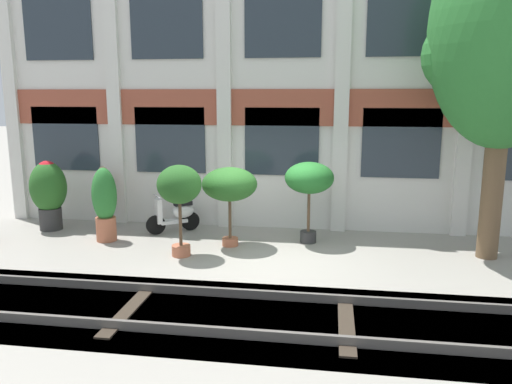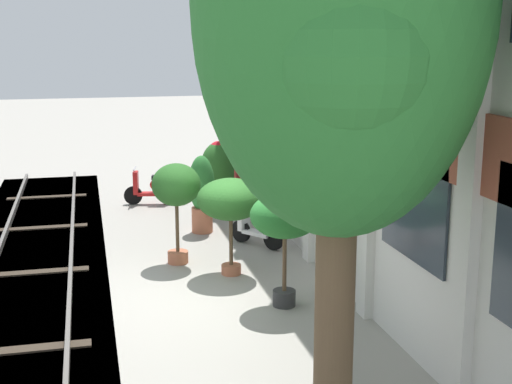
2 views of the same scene
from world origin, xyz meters
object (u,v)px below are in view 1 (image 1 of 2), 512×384
object	(u,v)px
potted_plant_tall_urn	(230,185)
resident_by_doorway	(104,195)
potted_plant_glazed_jar	(105,203)
broadleaf_tree	(507,35)
potted_plant_low_pan	(309,180)
potted_plant_stone_basin	(48,190)
potted_plant_terracotta_small	(179,188)
scooter_second_parked	(176,215)

from	to	relation	value
potted_plant_tall_urn	resident_by_doorway	distance (m)	3.70
potted_plant_glazed_jar	potted_plant_tall_urn	size ratio (longest dim) A/B	0.97
broadleaf_tree	potted_plant_low_pan	size ratio (longest dim) A/B	3.70
potted_plant_low_pan	resident_by_doorway	world-z (taller)	potted_plant_low_pan
potted_plant_low_pan	potted_plant_stone_basin	bearing A→B (deg)	178.73
broadleaf_tree	potted_plant_tall_urn	xyz separation A→B (m)	(-5.59, -0.00, -3.16)
potted_plant_stone_basin	potted_plant_terracotta_small	world-z (taller)	potted_plant_terracotta_small
broadleaf_tree	resident_by_doorway	bearing A→B (deg)	173.57
broadleaf_tree	potted_plant_stone_basin	bearing A→B (deg)	176.30
potted_plant_tall_urn	potted_plant_glazed_jar	bearing A→B (deg)	-178.94
potted_plant_stone_basin	potted_plant_tall_urn	bearing A→B (deg)	-7.96
broadleaf_tree	potted_plant_tall_urn	world-z (taller)	broadleaf_tree
potted_plant_terracotta_small	scooter_second_parked	world-z (taller)	potted_plant_terracotta_small
potted_plant_tall_urn	scooter_second_parked	size ratio (longest dim) A/B	1.55
potted_plant_stone_basin	potted_plant_terracotta_small	xyz separation A→B (m)	(3.94, -1.56, 0.44)
potted_plant_tall_urn	resident_by_doorway	bearing A→B (deg)	163.68
potted_plant_terracotta_small	resident_by_doorway	distance (m)	3.30
potted_plant_stone_basin	potted_plant_terracotta_small	size ratio (longest dim) A/B	0.90
broadleaf_tree	potted_plant_glazed_jar	bearing A→B (deg)	-179.61
potted_plant_glazed_jar	potted_plant_stone_basin	xyz separation A→B (m)	(-1.85, 0.73, 0.12)
potted_plant_low_pan	potted_plant_tall_urn	world-z (taller)	potted_plant_low_pan
potted_plant_tall_urn	potted_plant_terracotta_small	size ratio (longest dim) A/B	0.92
potted_plant_glazed_jar	potted_plant_terracotta_small	xyz separation A→B (m)	(2.09, -0.83, 0.56)
potted_plant_glazed_jar	potted_plant_stone_basin	bearing A→B (deg)	158.45
potted_plant_glazed_jar	potted_plant_stone_basin	distance (m)	2.00
broadleaf_tree	potted_plant_tall_urn	distance (m)	6.42
potted_plant_tall_urn	potted_plant_terracotta_small	distance (m)	1.26
potted_plant_glazed_jar	resident_by_doorway	bearing A→B (deg)	116.08
potted_plant_terracotta_small	resident_by_doorway	size ratio (longest dim) A/B	1.22
potted_plant_low_pan	potted_plant_terracotta_small	distance (m)	3.01
potted_plant_stone_basin	resident_by_doorway	world-z (taller)	potted_plant_stone_basin
potted_plant_stone_basin	potted_plant_terracotta_small	distance (m)	4.26
potted_plant_low_pan	potted_plant_terracotta_small	world-z (taller)	potted_plant_terracotta_small
broadleaf_tree	potted_plant_terracotta_small	bearing A→B (deg)	-172.25
potted_plant_glazed_jar	resident_by_doorway	size ratio (longest dim) A/B	1.08
potted_plant_glazed_jar	potted_plant_terracotta_small	world-z (taller)	potted_plant_terracotta_small
scooter_second_parked	broadleaf_tree	bearing A→B (deg)	136.55
potted_plant_glazed_jar	scooter_second_parked	size ratio (longest dim) A/B	1.50
potted_plant_low_pan	potted_plant_glazed_jar	xyz separation A→B (m)	(-4.75, -0.59, -0.56)
potted_plant_glazed_jar	potted_plant_terracotta_small	distance (m)	2.32
potted_plant_terracotta_small	potted_plant_stone_basin	bearing A→B (deg)	158.45
potted_plant_glazed_jar	scooter_second_parked	distance (m)	1.78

